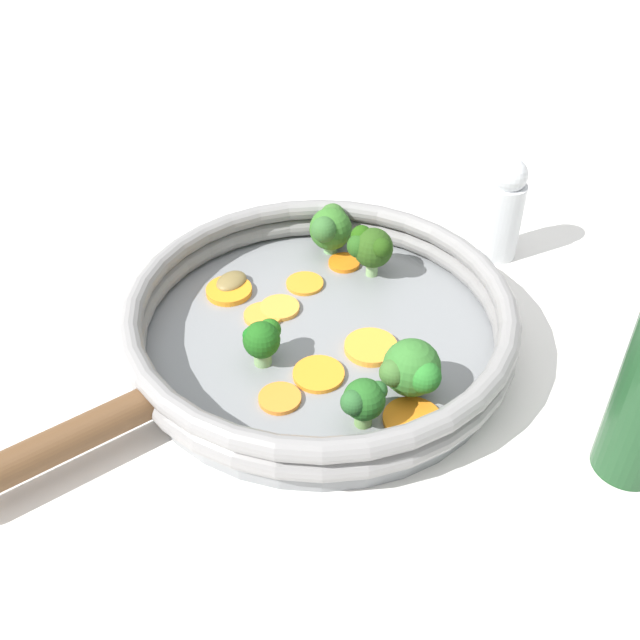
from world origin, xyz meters
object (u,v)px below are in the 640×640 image
carrot_slice_6 (371,347)px  broccoli_floret_1 (370,247)px  salt_shaker (504,209)px  carrot_slice_8 (319,374)px  broccoli_floret_0 (412,369)px  mushroom_piece_0 (231,281)px  carrot_slice_2 (280,398)px  carrot_slice_3 (417,417)px  broccoli_floret_4 (330,227)px  carrot_slice_4 (344,263)px  carrot_slice_5 (263,315)px  carrot_slice_0 (305,283)px  broccoli_floret_2 (263,340)px  carrot_slice_1 (229,291)px  skillet (320,340)px  carrot_slice_7 (280,308)px  broccoli_floret_3 (363,400)px

carrot_slice_6 → broccoli_floret_1: bearing=-126.4°
salt_shaker → carrot_slice_8: bearing=13.1°
broccoli_floret_0 → mushroom_piece_0: 0.22m
carrot_slice_2 → carrot_slice_3: bearing=135.4°
carrot_slice_2 → broccoli_floret_4: size_ratio=0.71×
broccoli_floret_0 → broccoli_floret_4: bearing=-107.3°
carrot_slice_6 → carrot_slice_4: bearing=-115.3°
carrot_slice_2 → carrot_slice_5: same height
carrot_slice_0 → broccoli_floret_2: 0.12m
carrot_slice_1 → carrot_slice_4: bearing=168.6°
carrot_slice_0 → carrot_slice_6: carrot_slice_6 is taller
carrot_slice_3 → carrot_slice_4: same height
carrot_slice_1 → carrot_slice_3: carrot_slice_1 is taller
skillet → broccoli_floret_4: 0.14m
carrot_slice_2 → broccoli_floret_0: bearing=149.3°
carrot_slice_3 → carrot_slice_7: (0.02, -0.18, 0.00)m
carrot_slice_5 → carrot_slice_6: carrot_slice_6 is taller
carrot_slice_3 → carrot_slice_7: size_ratio=1.27×
carrot_slice_5 → salt_shaker: salt_shaker is taller
carrot_slice_2 → broccoli_floret_1: broccoli_floret_1 is taller
carrot_slice_4 → carrot_slice_5: same height
skillet → carrot_slice_8: (0.03, 0.05, 0.01)m
carrot_slice_2 → carrot_slice_4: (-0.16, -0.13, 0.00)m
carrot_slice_4 → broccoli_floret_3: broccoli_floret_3 is taller
broccoli_floret_0 → salt_shaker: size_ratio=0.48×
carrot_slice_1 → carrot_slice_6: bearing=114.0°
carrot_slice_2 → broccoli_floret_1: (-0.17, -0.10, 0.03)m
broccoli_floret_3 → carrot_slice_5: bearing=-91.5°
carrot_slice_2 → broccoli_floret_0: size_ratio=0.65×
carrot_slice_7 → mushroom_piece_0: mushroom_piece_0 is taller
carrot_slice_1 → broccoli_floret_2: 0.11m
mushroom_piece_0 → broccoli_floret_2: bearing=74.9°
carrot_slice_0 → broccoli_floret_0: bearing=86.3°
carrot_slice_8 → broccoli_floret_1: size_ratio=0.86×
carrot_slice_0 → carrot_slice_3: size_ratio=0.77×
carrot_slice_7 → carrot_slice_0: bearing=-155.0°
mushroom_piece_0 → carrot_slice_8: bearing=89.7°
carrot_slice_0 → broccoli_floret_3: bearing=70.5°
broccoli_floret_0 → broccoli_floret_2: (0.08, -0.10, -0.00)m
broccoli_floret_0 → mushroom_piece_0: size_ratio=1.56×
carrot_slice_8 → broccoli_floret_2: bearing=-54.9°
carrot_slice_0 → carrot_slice_4: 0.05m
broccoli_floret_4 → broccoli_floret_1: bearing=99.1°
skillet → carrot_slice_8: bearing=54.6°
carrot_slice_5 → broccoli_floret_4: size_ratio=0.73×
carrot_slice_2 → broccoli_floret_2: 0.05m
carrot_slice_2 → salt_shaker: 0.33m
broccoli_floret_3 → broccoli_floret_2: bearing=-75.9°
skillet → mushroom_piece_0: (0.03, -0.11, 0.01)m
carrot_slice_8 → broccoli_floret_0: broccoli_floret_0 is taller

